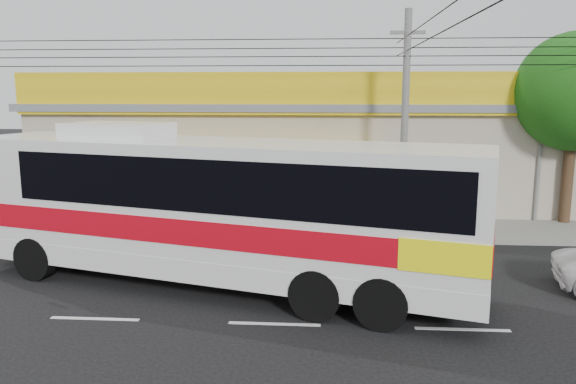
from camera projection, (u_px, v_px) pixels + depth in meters
name	position (u px, v px, depth m)	size (l,w,h in m)	color
ground	(284.00, 285.00, 14.60)	(120.00, 120.00, 0.00)	black
sidewalk	(296.00, 228.00, 20.48)	(30.00, 3.20, 0.15)	gray
lane_markings	(274.00, 324.00, 12.15)	(50.00, 0.12, 0.01)	silver
storefront_building	(303.00, 151.00, 25.53)	(22.60, 9.20, 5.70)	#ADA28B
coach_bus	(221.00, 202.00, 14.16)	(13.73, 6.49, 4.15)	silver
utility_pole	(407.00, 50.00, 18.54)	(34.00, 14.00, 7.66)	#5E5E5C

